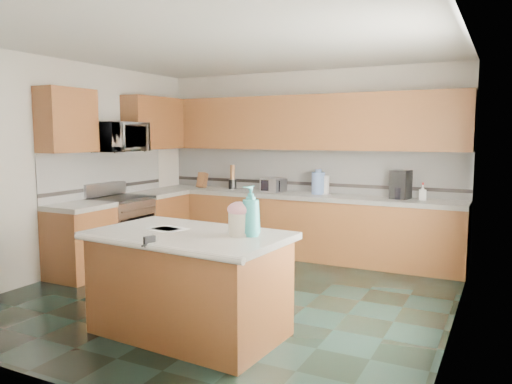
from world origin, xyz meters
The scene contains 52 objects.
floor centered at (0.00, 0.00, 0.00)m, with size 4.60×4.60×0.00m, color black.
ceiling centered at (0.00, 0.00, 2.70)m, with size 4.60×4.60×0.00m, color white.
wall_back centered at (0.00, 2.32, 1.35)m, with size 4.60×0.04×2.70m, color white.
wall_front centered at (0.00, -2.32, 1.35)m, with size 4.60×0.04×2.70m, color white.
wall_left centered at (-2.32, 0.00, 1.35)m, with size 0.04×4.60×2.70m, color white.
wall_right centered at (2.32, 0.00, 1.35)m, with size 0.04×4.60×2.70m, color white.
back_base_cab centered at (0.00, 2.00, 0.43)m, with size 4.60×0.60×0.86m, color #43230F.
back_countertop centered at (0.00, 2.00, 0.89)m, with size 4.60×0.64×0.06m, color white.
back_upper_cab centered at (0.00, 2.13, 1.94)m, with size 4.60×0.33×0.78m, color #43230F.
back_backsplash centered at (0.00, 2.29, 1.24)m, with size 4.60×0.02×0.63m, color silver.
back_accent_band centered at (0.00, 2.28, 1.04)m, with size 4.60×0.01×0.05m, color black.
left_base_cab_rear centered at (-2.00, 1.29, 0.43)m, with size 0.60×0.82×0.86m, color #43230F.
left_counter_rear centered at (-2.00, 1.29, 0.89)m, with size 0.64×0.82×0.06m, color white.
left_base_cab_front centered at (-2.00, -0.24, 0.43)m, with size 0.60×0.72×0.86m, color #43230F.
left_counter_front centered at (-2.00, -0.24, 0.89)m, with size 0.64×0.72×0.06m, color white.
left_backsplash centered at (-2.29, 0.55, 1.24)m, with size 0.02×2.30×0.63m, color silver.
left_accent_band centered at (-2.28, 0.55, 1.04)m, with size 0.01×2.30×0.05m, color black.
left_upper_cab_rear centered at (-2.13, 1.42, 1.94)m, with size 0.33×1.09×0.78m, color #43230F.
left_upper_cab_front centered at (-2.13, -0.24, 1.94)m, with size 0.33×0.72×0.78m, color #43230F.
range_body centered at (-2.00, 0.50, 0.44)m, with size 0.60×0.76×0.88m, color #B7B7BC.
range_oven_door centered at (-1.71, 0.50, 0.40)m, with size 0.02×0.68×0.55m, color black.
range_cooktop centered at (-2.00, 0.50, 0.90)m, with size 0.62×0.78×0.04m, color black.
range_handle centered at (-1.68, 0.50, 0.78)m, with size 0.02×0.02×0.66m, color #B7B7BC.
range_backguard centered at (-2.26, 0.50, 1.02)m, with size 0.06×0.76×0.18m, color #B7B7BC.
microwave centered at (-2.00, 0.50, 1.73)m, with size 0.73×0.50×0.41m, color #B7B7BC.
island_base centered at (0.23, -1.11, 0.43)m, with size 1.61×0.92×0.86m, color #43230F.
island_top centered at (0.23, -1.11, 0.89)m, with size 1.71×1.02×0.06m, color white.
island_bullnose centered at (0.23, -1.62, 0.89)m, with size 0.06×0.06×1.71m, color white.
treat_jar centered at (0.70, -1.03, 1.02)m, with size 0.19×0.19×0.19m, color beige.
treat_jar_lid centered at (0.70, -1.03, 1.15)m, with size 0.21×0.21×0.13m, color pink.
treat_jar_knob centered at (0.70, -1.03, 1.19)m, with size 0.02×0.02×0.07m, color tan.
treat_jar_knob_end_l centered at (0.66, -1.03, 1.19)m, with size 0.04×0.04×0.04m, color tan.
treat_jar_knob_end_r centered at (0.73, -1.03, 1.19)m, with size 0.04×0.04×0.04m, color tan.
soap_bottle_island centered at (0.79, -1.01, 1.13)m, with size 0.16×0.17×0.43m, color #3DB3B7.
paper_sheet_a centered at (-0.06, -1.09, 0.92)m, with size 0.28×0.21×0.00m, color white.
paper_sheet_b centered at (-0.01, -1.05, 0.92)m, with size 0.29×0.22×0.00m, color white.
clamp_body centered at (0.19, -1.60, 0.93)m, with size 0.03×0.10×0.09m, color black.
clamp_handle centered at (0.19, -1.66, 0.91)m, with size 0.02×0.02×0.07m, color black.
knife_block centered at (-1.68, 2.05, 1.04)m, with size 0.13×0.11×0.24m, color #472814.
utensil_crock centered at (-1.14, 2.08, 1.00)m, with size 0.12×0.12×0.15m, color black.
utensil_bundle centered at (-1.14, 2.08, 1.19)m, with size 0.07×0.07×0.23m, color #472814.
toaster_oven centered at (-0.42, 2.05, 1.02)m, with size 0.34×0.23×0.20m, color #B7B7BC.
toaster_oven_door centered at (-0.42, 1.94, 1.02)m, with size 0.30×0.01×0.16m, color black.
paper_towel centered at (0.37, 2.10, 1.05)m, with size 0.12×0.12×0.27m, color white.
paper_towel_base centered at (0.37, 2.10, 0.93)m, with size 0.18×0.18×0.01m, color #B7B7BC.
water_jug centered at (0.28, 2.06, 1.08)m, with size 0.19×0.19×0.31m, color #607FBB.
water_jug_neck centered at (0.28, 2.06, 1.26)m, with size 0.09×0.09×0.04m, color #607FBB.
coffee_maker centered at (1.43, 2.08, 1.11)m, with size 0.22×0.25×0.38m, color black.
coffee_carafe centered at (1.43, 2.02, 1.00)m, with size 0.16×0.16×0.16m, color black.
soap_bottle_back centered at (1.72, 2.05, 1.02)m, with size 0.09×0.09×0.20m, color white.
soap_back_cap centered at (1.72, 2.05, 1.14)m, with size 0.02×0.02×0.03m, color red.
window_light_proxy centered at (2.29, -0.20, 1.50)m, with size 0.02×1.40×1.10m, color white.
Camera 1 is at (2.69, -4.66, 1.77)m, focal length 35.00 mm.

